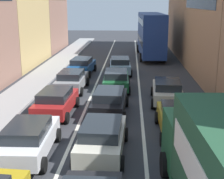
# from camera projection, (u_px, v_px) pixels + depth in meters

# --- Properties ---
(sidewalk_left) EXTENTS (2.60, 64.00, 0.14)m
(sidewalk_left) POSITION_uv_depth(u_px,v_px,m) (36.00, 81.00, 26.89)
(sidewalk_left) COLOR #979797
(sidewalk_left) RESTS_ON ground
(lane_stripe_left) EXTENTS (0.16, 60.00, 0.01)m
(lane_stripe_left) POSITION_uv_depth(u_px,v_px,m) (97.00, 83.00, 26.63)
(lane_stripe_left) COLOR silver
(lane_stripe_left) RESTS_ON ground
(lane_stripe_right) EXTENTS (0.16, 60.00, 0.01)m
(lane_stripe_right) POSITION_uv_depth(u_px,v_px,m) (139.00, 83.00, 26.44)
(lane_stripe_right) COLOR silver
(lane_stripe_right) RESTS_ON ground
(sedan_centre_lane_second) EXTENTS (2.19, 4.36, 1.49)m
(sedan_centre_lane_second) POSITION_uv_depth(u_px,v_px,m) (102.00, 137.00, 13.99)
(sedan_centre_lane_second) COLOR beige
(sedan_centre_lane_second) RESTS_ON ground
(wagon_left_lane_second) EXTENTS (2.14, 4.34, 1.49)m
(wagon_left_lane_second) POSITION_uv_depth(u_px,v_px,m) (29.00, 138.00, 13.83)
(wagon_left_lane_second) COLOR silver
(wagon_left_lane_second) RESTS_ON ground
(hatchback_centre_lane_third) EXTENTS (2.21, 4.37, 1.49)m
(hatchback_centre_lane_third) POSITION_uv_depth(u_px,v_px,m) (109.00, 101.00, 19.05)
(hatchback_centre_lane_third) COLOR black
(hatchback_centre_lane_third) RESTS_ON ground
(sedan_left_lane_third) EXTENTS (2.17, 4.36, 1.49)m
(sedan_left_lane_third) POSITION_uv_depth(u_px,v_px,m) (56.00, 101.00, 18.97)
(sedan_left_lane_third) COLOR #A51E1E
(sedan_left_lane_third) RESTS_ON ground
(coupe_centre_lane_fourth) EXTENTS (2.16, 4.35, 1.49)m
(coupe_centre_lane_fourth) POSITION_uv_depth(u_px,v_px,m) (116.00, 79.00, 24.29)
(coupe_centre_lane_fourth) COLOR #19592D
(coupe_centre_lane_fourth) RESTS_ON ground
(sedan_left_lane_fourth) EXTENTS (2.14, 4.34, 1.49)m
(sedan_left_lane_fourth) POSITION_uv_depth(u_px,v_px,m) (72.00, 80.00, 24.11)
(sedan_left_lane_fourth) COLOR gray
(sedan_left_lane_fourth) RESTS_ON ground
(sedan_centre_lane_fifth) EXTENTS (2.23, 4.38, 1.49)m
(sedan_centre_lane_fifth) POSITION_uv_depth(u_px,v_px,m) (120.00, 65.00, 29.82)
(sedan_centre_lane_fifth) COLOR #759EB7
(sedan_centre_lane_fifth) RESTS_ON ground
(sedan_left_lane_fifth) EXTENTS (2.26, 4.40, 1.49)m
(sedan_left_lane_fifth) POSITION_uv_depth(u_px,v_px,m) (82.00, 66.00, 29.48)
(sedan_left_lane_fifth) COLOR #194C8C
(sedan_left_lane_fifth) RESTS_ON ground
(sedan_right_lane_behind_truck) EXTENTS (2.10, 4.32, 1.49)m
(sedan_right_lane_behind_truck) POSITION_uv_depth(u_px,v_px,m) (179.00, 119.00, 16.09)
(sedan_right_lane_behind_truck) COLOR #B29319
(sedan_right_lane_behind_truck) RESTS_ON ground
(wagon_right_lane_far) EXTENTS (2.23, 4.38, 1.49)m
(wagon_right_lane_far) POSITION_uv_depth(u_px,v_px,m) (167.00, 91.00, 21.27)
(wagon_right_lane_far) COLOR beige
(wagon_right_lane_far) RESTS_ON ground
(bus_mid_queue_primary) EXTENTS (3.04, 10.57, 5.06)m
(bus_mid_queue_primary) POSITION_uv_depth(u_px,v_px,m) (151.00, 33.00, 38.09)
(bus_mid_queue_primary) COLOR navy
(bus_mid_queue_primary) RESTS_ON ground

